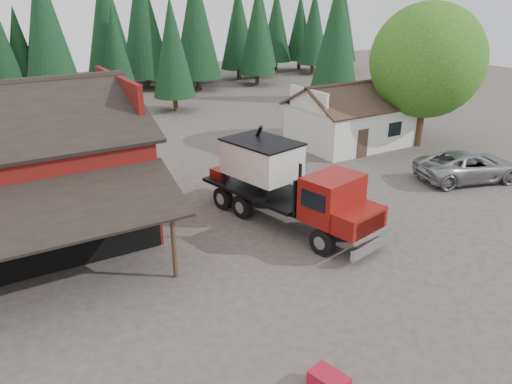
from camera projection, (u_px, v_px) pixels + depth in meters
ground at (318, 263)px, 21.26m from camera, size 120.00×120.00×0.00m
farmhouse at (351, 122)px, 37.16m from camera, size 8.60×6.42×4.65m
deciduous_tree at (427, 65)px, 35.08m from camera, size 8.00×8.00×10.20m
conifer_backdrop at (82, 96)px, 54.59m from camera, size 76.00×16.00×16.00m
near_pine_b at (172, 48)px, 45.72m from camera, size 3.96×3.96×10.40m
near_pine_c at (337, 32)px, 49.81m from camera, size 4.84×4.84×12.40m
near_pine_d at (46, 32)px, 43.55m from camera, size 5.28×5.28×13.40m
feed_truck at (286, 183)px, 24.16m from camera, size 4.69×10.31×4.50m
silver_car at (469, 166)px, 30.22m from camera, size 7.05×4.75×1.80m
equip_box at (329, 383)px, 14.36m from camera, size 0.94×1.24×0.60m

